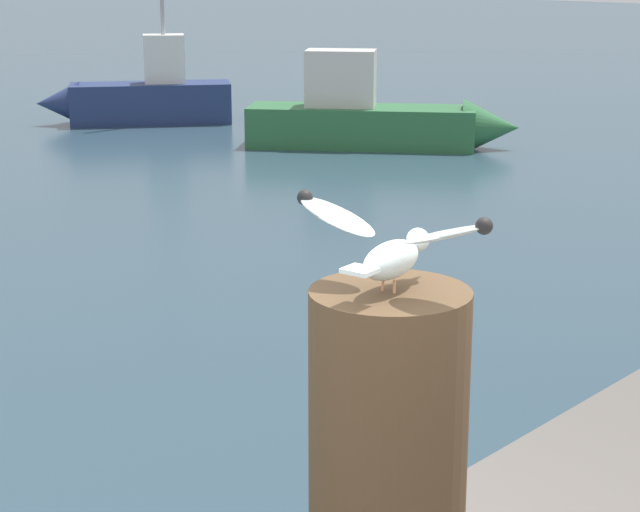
# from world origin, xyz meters

# --- Properties ---
(mooring_post) EXTENTS (0.44, 0.44, 0.96)m
(mooring_post) POSITION_xyz_m (0.60, -0.36, 1.83)
(mooring_post) COLOR #4C3823
(mooring_post) RESTS_ON harbor_quay
(seagull) EXTENTS (0.39, 0.59, 0.24)m
(seagull) POSITION_xyz_m (0.60, -0.36, 2.43)
(seagull) COLOR tan
(seagull) RESTS_ON mooring_post
(boat_navy) EXTENTS (3.25, 2.86, 4.76)m
(boat_navy) POSITION_xyz_m (11.71, 14.38, 0.49)
(boat_navy) COLOR navy
(boat_navy) RESTS_ON ground_plane
(boat_green) EXTENTS (3.29, 4.16, 1.66)m
(boat_green) POSITION_xyz_m (12.75, 9.39, 0.46)
(boat_green) COLOR #2D6B3D
(boat_green) RESTS_ON ground_plane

